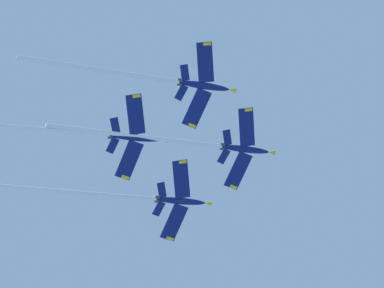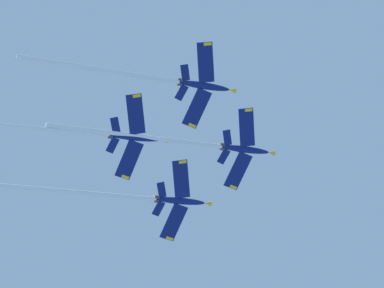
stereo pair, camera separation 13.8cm
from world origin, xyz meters
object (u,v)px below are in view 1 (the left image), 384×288
jet_lead (197,143)px  jet_left_wing (125,196)px  jet_slot (94,134)px  jet_right_wing (156,78)px

jet_lead → jet_left_wing: size_ratio=0.89×
jet_lead → jet_slot: 23.97m
jet_right_wing → jet_left_wing: bearing=-166.7°
jet_right_wing → jet_slot: 18.32m
jet_lead → jet_left_wing: (-12.12, -16.15, -3.55)m
jet_lead → jet_left_wing: 20.50m
jet_left_wing → jet_lead: bearing=53.1°
jet_right_wing → jet_lead: bearing=147.3°
jet_left_wing → jet_slot: jet_left_wing is taller
jet_lead → jet_left_wing: jet_lead is taller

